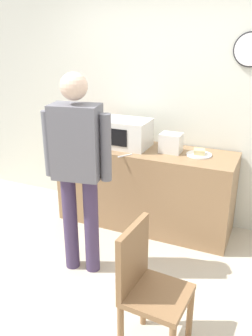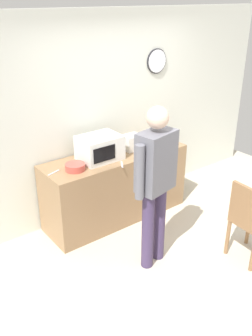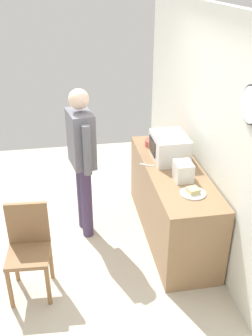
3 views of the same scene
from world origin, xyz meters
The scene contains 11 objects.
ground_plane centered at (0.00, 0.00, 0.00)m, with size 6.00×6.00×0.00m, color beige.
back_wall centered at (0.00, 1.60, 1.30)m, with size 5.40×0.13×2.60m.
kitchen_counter centered at (-0.21, 1.22, 0.45)m, with size 1.92×0.62×0.90m, color #93704C.
microwave centered at (-0.44, 1.22, 1.05)m, with size 0.50×0.39×0.30m.
sandwich_plate centered at (0.36, 1.25, 0.92)m, with size 0.26×0.26×0.07m.
salad_bowl centered at (-0.84, 1.14, 0.94)m, with size 0.23×0.23×0.08m, color #C64C42.
toaster centered at (0.06, 1.24, 1.00)m, with size 0.22×0.18×0.20m, color silver.
fork_utensil centered at (-0.33, 0.93, 0.90)m, with size 0.17×0.02×0.01m, color silver.
spoon_utensil centered at (-1.07, 1.22, 0.90)m, with size 0.17×0.02×0.01m, color silver.
person_standing centered at (-0.44, 0.21, 1.05)m, with size 0.58×0.31×1.79m.
wooden_chair centered at (0.42, -0.39, 0.52)m, with size 0.42×0.42×0.94m.
Camera 1 is at (1.06, -2.17, 2.08)m, focal length 37.89 mm.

